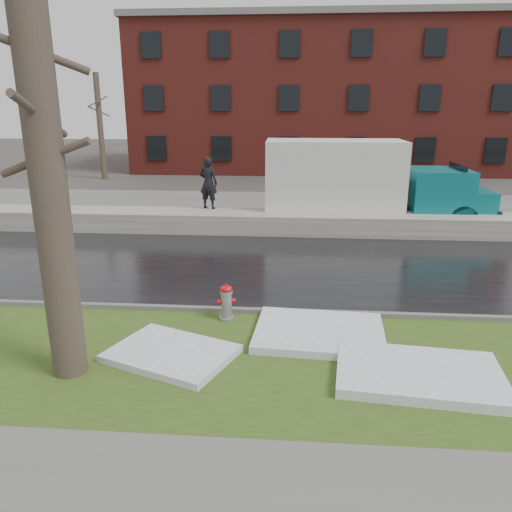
# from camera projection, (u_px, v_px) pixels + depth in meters

# --- Properties ---
(ground) EXTENTS (120.00, 120.00, 0.00)m
(ground) POSITION_uv_depth(u_px,v_px,m) (274.00, 334.00, 10.42)
(ground) COLOR #47423D
(ground) RESTS_ON ground
(verge) EXTENTS (60.00, 4.50, 0.04)m
(verge) POSITION_uv_depth(u_px,v_px,m) (271.00, 363.00, 9.22)
(verge) COLOR #2D4617
(verge) RESTS_ON ground
(road) EXTENTS (60.00, 7.00, 0.03)m
(road) POSITION_uv_depth(u_px,v_px,m) (281.00, 267.00, 14.70)
(road) COLOR black
(road) RESTS_ON ground
(parking_lot) EXTENTS (60.00, 9.00, 0.03)m
(parking_lot) POSITION_uv_depth(u_px,v_px,m) (287.00, 209.00, 22.81)
(parking_lot) COLOR slate
(parking_lot) RESTS_ON ground
(curb) EXTENTS (60.00, 0.15, 0.14)m
(curb) POSITION_uv_depth(u_px,v_px,m) (276.00, 312.00, 11.35)
(curb) COLOR slate
(curb) RESTS_ON ground
(snowbank) EXTENTS (60.00, 1.60, 0.75)m
(snowbank) POSITION_uv_depth(u_px,v_px,m) (285.00, 223.00, 18.60)
(snowbank) COLOR #B7B1A7
(snowbank) RESTS_ON ground
(brick_building) EXTENTS (26.00, 12.00, 10.00)m
(brick_building) POSITION_uv_depth(u_px,v_px,m) (320.00, 99.00, 37.42)
(brick_building) COLOR maroon
(brick_building) RESTS_ON ground
(bg_tree_left) EXTENTS (1.40, 1.62, 6.50)m
(bg_tree_left) POSITION_uv_depth(u_px,v_px,m) (100.00, 126.00, 31.35)
(bg_tree_left) COLOR brown
(bg_tree_left) RESTS_ON ground
(bg_tree_center) EXTENTS (1.40, 1.62, 6.50)m
(bg_tree_center) POSITION_uv_depth(u_px,v_px,m) (206.00, 124.00, 34.70)
(bg_tree_center) COLOR brown
(bg_tree_center) RESTS_ON ground
(fire_hydrant) EXTENTS (0.41, 0.38, 0.83)m
(fire_hydrant) POSITION_uv_depth(u_px,v_px,m) (226.00, 300.00, 10.92)
(fire_hydrant) COLOR gray
(fire_hydrant) RESTS_ON verge
(tree) EXTENTS (1.52, 1.81, 7.31)m
(tree) POSITION_uv_depth(u_px,v_px,m) (46.00, 163.00, 7.83)
(tree) COLOR brown
(tree) RESTS_ON verge
(box_truck) EXTENTS (9.97, 2.49, 3.32)m
(box_truck) POSITION_uv_depth(u_px,v_px,m) (361.00, 182.00, 19.22)
(box_truck) COLOR black
(box_truck) RESTS_ON ground
(worker) EXTENTS (0.83, 0.66, 1.98)m
(worker) POSITION_uv_depth(u_px,v_px,m) (208.00, 183.00, 19.01)
(worker) COLOR black
(worker) RESTS_ON snowbank
(snow_patch_near) EXTENTS (2.73, 2.17, 0.16)m
(snow_patch_near) POSITION_uv_depth(u_px,v_px,m) (319.00, 333.00, 10.21)
(snow_patch_near) COLOR white
(snow_patch_near) RESTS_ON verge
(snow_patch_far) EXTENTS (2.64, 2.31, 0.14)m
(snow_patch_far) POSITION_uv_depth(u_px,v_px,m) (171.00, 354.00, 9.38)
(snow_patch_far) COLOR white
(snow_patch_far) RESTS_ON verge
(snow_patch_side) EXTENTS (2.97, 2.09, 0.18)m
(snow_patch_side) POSITION_uv_depth(u_px,v_px,m) (419.00, 374.00, 8.62)
(snow_patch_side) COLOR white
(snow_patch_side) RESTS_ON verge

